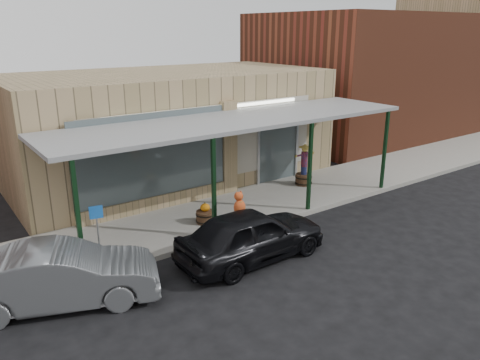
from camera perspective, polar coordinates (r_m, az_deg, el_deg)
ground at (r=12.92m, az=9.01°, el=-8.67°), size 120.00×120.00×0.00m
sidewalk at (r=15.41m, az=-0.36°, el=-3.63°), size 40.00×3.20×0.15m
storefront at (r=18.60m, az=-8.57°, el=6.44°), size 12.00×6.25×4.20m
awning at (r=14.55m, az=-0.30°, el=7.14°), size 12.00×3.00×3.04m
block_buildings_near at (r=20.22m, az=-5.02°, el=12.28°), size 61.00×8.00×8.00m
barrel_scarecrow at (r=17.63m, az=7.79°, el=1.10°), size 0.96×0.67×1.57m
barrel_pumpkin at (r=14.17m, az=-4.26°, el=-4.32°), size 0.66×0.66×0.65m
handicap_sign at (r=11.92m, az=-16.98°, el=-5.54°), size 0.32×0.09×1.55m
parked_sedan at (r=12.11m, az=1.44°, el=-6.68°), size 4.08×1.91×1.57m
car_grey at (r=10.96m, az=-20.97°, el=-10.88°), size 4.36×2.79×1.36m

